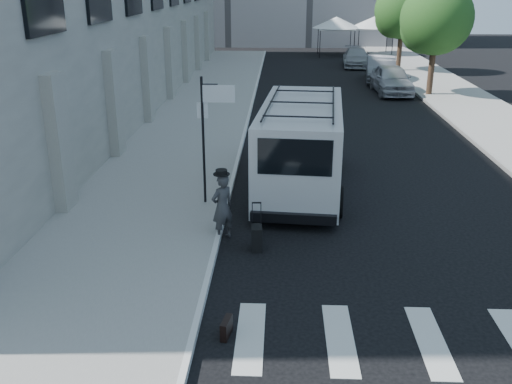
# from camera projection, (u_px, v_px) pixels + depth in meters

# --- Properties ---
(ground) EXTENTS (120.00, 120.00, 0.00)m
(ground) POSITION_uv_depth(u_px,v_px,m) (301.00, 261.00, 12.98)
(ground) COLOR black
(ground) RESTS_ON ground
(sidewalk_left) EXTENTS (4.50, 48.00, 0.15)m
(sidewalk_left) POSITION_uv_depth(u_px,v_px,m) (205.00, 108.00, 28.11)
(sidewalk_left) COLOR gray
(sidewalk_left) RESTS_ON ground
(sidewalk_right) EXTENTS (4.00, 56.00, 0.15)m
(sidewalk_right) POSITION_uv_depth(u_px,v_px,m) (454.00, 95.00, 31.31)
(sidewalk_right) COLOR gray
(sidewalk_right) RESTS_ON ground
(sign_pole) EXTENTS (1.03, 0.07, 3.50)m
(sign_pole) POSITION_uv_depth(u_px,v_px,m) (211.00, 114.00, 15.15)
(sign_pole) COLOR black
(sign_pole) RESTS_ON sidewalk_left
(tree_near) EXTENTS (3.80, 3.83, 6.03)m
(tree_near) POSITION_uv_depth(u_px,v_px,m) (434.00, 21.00, 30.16)
(tree_near) COLOR black
(tree_near) RESTS_ON ground
(tree_far) EXTENTS (3.80, 3.83, 6.03)m
(tree_far) POSITION_uv_depth(u_px,v_px,m) (401.00, 12.00, 38.59)
(tree_far) COLOR black
(tree_far) RESTS_ON ground
(tent_left) EXTENTS (4.00, 4.00, 3.20)m
(tent_left) POSITION_uv_depth(u_px,v_px,m) (337.00, 23.00, 47.46)
(tent_left) COLOR black
(tent_left) RESTS_ON ground
(tent_right) EXTENTS (4.00, 4.00, 3.20)m
(tent_right) POSITION_uv_depth(u_px,v_px,m) (374.00, 22.00, 47.79)
(tent_right) COLOR black
(tent_right) RESTS_ON ground
(businessman) EXTENTS (0.72, 0.70, 1.67)m
(businessman) POSITION_uv_depth(u_px,v_px,m) (222.00, 207.00, 13.81)
(businessman) COLOR #38383A
(businessman) RESTS_ON ground
(briefcase) EXTENTS (0.20, 0.45, 0.34)m
(briefcase) POSITION_uv_depth(u_px,v_px,m) (226.00, 328.00, 10.17)
(briefcase) COLOR black
(briefcase) RESTS_ON ground
(suitcase) EXTENTS (0.28, 0.42, 1.14)m
(suitcase) POSITION_uv_depth(u_px,v_px,m) (257.00, 238.00, 13.41)
(suitcase) COLOR black
(suitcase) RESTS_ON ground
(cargo_van) EXTENTS (2.91, 7.16, 2.61)m
(cargo_van) POSITION_uv_depth(u_px,v_px,m) (301.00, 145.00, 17.19)
(cargo_van) COLOR silver
(cargo_van) RESTS_ON ground
(parked_car_a) EXTENTS (2.01, 4.73, 1.59)m
(parked_car_a) POSITION_uv_depth(u_px,v_px,m) (391.00, 79.00, 31.96)
(parked_car_a) COLOR #ACAEB5
(parked_car_a) RESTS_ON ground
(parked_car_b) EXTENTS (2.30, 5.08, 1.62)m
(parked_car_b) POSITION_uv_depth(u_px,v_px,m) (381.00, 69.00, 35.69)
(parked_car_b) COLOR slate
(parked_car_b) RESTS_ON ground
(parked_car_c) EXTENTS (2.21, 4.75, 1.34)m
(parked_car_c) POSITION_uv_depth(u_px,v_px,m) (356.00, 57.00, 42.17)
(parked_car_c) COLOR #A0A3A8
(parked_car_c) RESTS_ON ground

